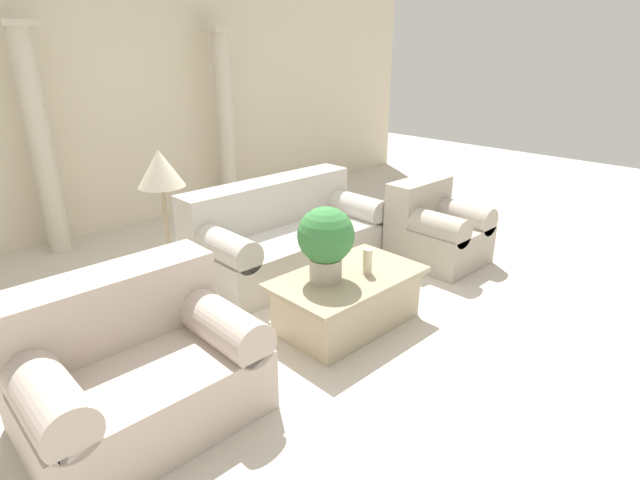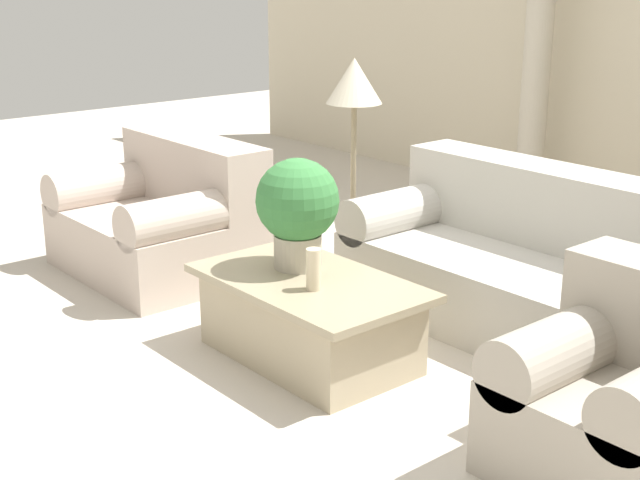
% 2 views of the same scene
% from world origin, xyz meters
% --- Properties ---
extents(ground_plane, '(16.00, 16.00, 0.00)m').
position_xyz_m(ground_plane, '(0.00, 0.00, 0.00)').
color(ground_plane, beige).
extents(wall_back, '(10.00, 0.06, 3.20)m').
position_xyz_m(wall_back, '(0.00, 3.23, 1.60)').
color(wall_back, beige).
rests_on(wall_back, ground_plane).
extents(sofa_long, '(1.93, 0.96, 0.85)m').
position_xyz_m(sofa_long, '(0.47, 0.85, 0.34)').
color(sofa_long, '#B7B2A8').
rests_on(sofa_long, ground_plane).
extents(loveseat, '(1.28, 0.96, 0.85)m').
position_xyz_m(loveseat, '(-1.60, -0.22, 0.35)').
color(loveseat, '#C1B0A2').
rests_on(loveseat, ground_plane).
extents(coffee_table, '(1.20, 0.71, 0.43)m').
position_xyz_m(coffee_table, '(0.08, -0.38, 0.22)').
color(coffee_table, tan).
rests_on(coffee_table, ground_plane).
extents(potted_plant, '(0.43, 0.43, 0.57)m').
position_xyz_m(potted_plant, '(-0.10, -0.31, 0.76)').
color(potted_plant, '#B2A893').
rests_on(potted_plant, coffee_table).
extents(pillar_candle, '(0.07, 0.07, 0.21)m').
position_xyz_m(pillar_candle, '(0.21, -0.46, 0.53)').
color(pillar_candle, beige).
rests_on(pillar_candle, coffee_table).
extents(floor_lamp, '(0.35, 0.35, 1.37)m').
position_xyz_m(floor_lamp, '(-0.83, 0.73, 1.17)').
color(floor_lamp, gray).
rests_on(floor_lamp, ground_plane).
extents(column_left, '(0.31, 0.31, 2.32)m').
position_xyz_m(column_left, '(-1.04, 2.88, 1.19)').
color(column_left, beige).
rests_on(column_left, ground_plane).
extents(column_right, '(0.31, 0.31, 2.32)m').
position_xyz_m(column_right, '(1.19, 2.88, 1.19)').
color(column_right, beige).
rests_on(column_right, ground_plane).
extents(armchair, '(0.77, 0.85, 0.82)m').
position_xyz_m(armchair, '(1.68, -0.10, 0.35)').
color(armchair, '#ADA393').
rests_on(armchair, ground_plane).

